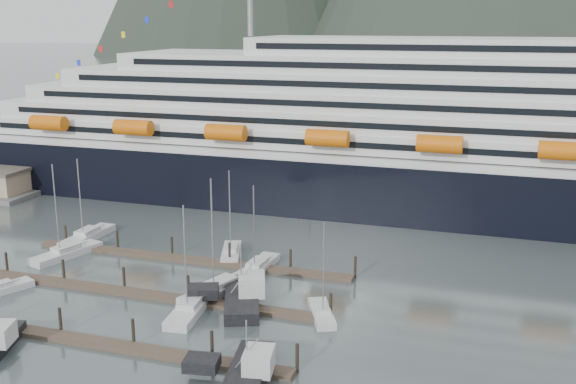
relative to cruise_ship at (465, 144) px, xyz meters
name	(u,v)px	position (x,y,z in m)	size (l,w,h in m)	color
ground	(166,310)	(-30.03, -54.94, -12.04)	(1600.00, 1600.00, 0.00)	#4F5D5D
cruise_ship	(465,144)	(0.00, 0.00, 0.00)	(210.00, 30.40, 50.30)	black
dock_near	(80,339)	(-34.95, -64.89, -11.73)	(48.18, 2.28, 3.20)	#4D3C31
dock_mid	(142,293)	(-34.95, -51.89, -11.73)	(48.18, 2.28, 3.20)	#4D3C31
dock_far	(188,259)	(-34.95, -38.89, -11.73)	(48.18, 2.28, 3.20)	#4D3C31
sailboat_a	(1,290)	(-52.23, -56.57, -11.65)	(5.39, 8.12, 10.66)	#BEBEBE
sailboat_b	(66,254)	(-52.53, -42.69, -11.60)	(5.93, 11.33, 14.41)	#BEBEBE
sailboat_c	(190,310)	(-26.90, -54.72, -11.60)	(4.04, 10.78, 13.91)	#BEBEBE
sailboat_d	(221,289)	(-25.97, -48.01, -11.60)	(6.92, 12.81, 15.53)	#BEBEBE
sailboat_e	(88,237)	(-54.22, -34.95, -11.61)	(3.13, 11.23, 13.58)	#BEBEBE
sailboat_f	(231,253)	(-30.01, -34.95, -11.62)	(5.10, 8.94, 13.29)	#BEBEBE
sailboat_g	(258,268)	(-24.19, -39.58, -11.63)	(3.07, 10.67, 12.76)	#BEBEBE
sailboat_h	(322,314)	(-12.02, -50.99, -11.64)	(5.14, 7.90, 11.94)	#BEBEBE
trawler_d	(246,372)	(-15.17, -66.95, -11.16)	(8.92, 11.97, 6.87)	black
trawler_e	(240,297)	(-22.26, -50.60, -11.06)	(10.64, 12.78, 7.95)	black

